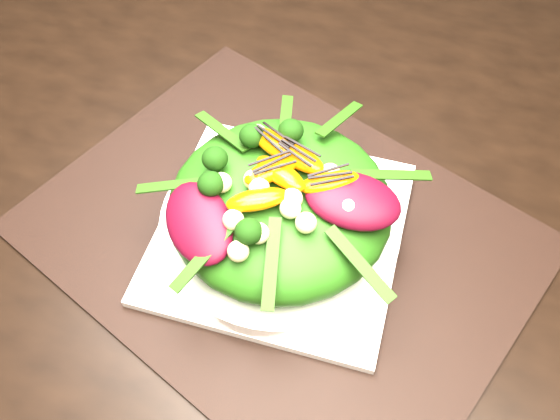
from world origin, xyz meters
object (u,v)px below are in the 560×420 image
(orange_segment, at_px, (275,161))
(salad_bowl, at_px, (280,224))
(plate_base, at_px, (280,231))
(placemat, at_px, (280,235))
(lettuce_mound, at_px, (280,204))
(dining_table, at_px, (128,133))

(orange_segment, bearing_deg, salad_bowl, -55.50)
(plate_base, relative_size, orange_segment, 4.35)
(placemat, xyz_separation_m, orange_segment, (-0.01, 0.02, 0.10))
(lettuce_mound, distance_m, orange_segment, 0.05)
(placemat, relative_size, lettuce_mound, 2.23)
(dining_table, xyz_separation_m, placemat, (0.23, -0.09, 0.02))
(lettuce_mound, xyz_separation_m, orange_segment, (-0.01, 0.02, 0.04))
(dining_table, xyz_separation_m, orange_segment, (0.22, -0.07, 0.12))
(lettuce_mound, bearing_deg, placemat, -135.00)
(salad_bowl, bearing_deg, lettuce_mound, 0.00)
(placemat, height_order, lettuce_mound, lettuce_mound)
(dining_table, height_order, lettuce_mound, dining_table)
(salad_bowl, relative_size, lettuce_mound, 1.11)
(salad_bowl, xyz_separation_m, orange_segment, (-0.01, 0.02, 0.08))
(salad_bowl, bearing_deg, placemat, -135.00)
(placemat, xyz_separation_m, plate_base, (0.00, 0.00, 0.01))
(plate_base, bearing_deg, lettuce_mound, 0.00)
(salad_bowl, bearing_deg, orange_segment, 124.50)
(orange_segment, bearing_deg, lettuce_mound, -55.50)
(dining_table, distance_m, salad_bowl, 0.25)
(plate_base, distance_m, lettuce_mound, 0.05)
(placemat, bearing_deg, plate_base, 45.00)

